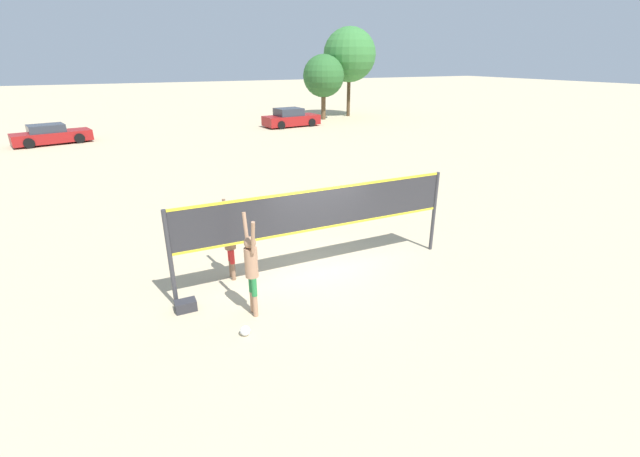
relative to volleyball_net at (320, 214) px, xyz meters
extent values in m
plane|color=#C6B28C|center=(0.00, 0.00, -1.65)|extent=(200.00, 200.00, 0.00)
cylinder|color=#38383D|center=(-3.61, 0.00, -0.50)|extent=(0.10, 0.10, 2.32)
cylinder|color=#38383D|center=(3.61, 0.00, -0.50)|extent=(0.10, 0.10, 2.32)
cube|color=#2D2D33|center=(0.00, 0.00, 0.13)|extent=(7.12, 0.02, 1.07)
cube|color=yellow|center=(0.00, 0.00, 0.63)|extent=(7.12, 0.03, 0.06)
cube|color=yellow|center=(0.00, 0.00, -0.37)|extent=(7.12, 0.03, 0.06)
cylinder|color=tan|center=(-2.11, -1.16, -1.40)|extent=(0.11, 0.11, 0.51)
cylinder|color=#267F3F|center=(-2.11, -1.16, -0.94)|extent=(0.12, 0.12, 0.42)
cylinder|color=tan|center=(-2.11, -0.96, -1.40)|extent=(0.11, 0.11, 0.51)
cylinder|color=#267F3F|center=(-2.11, -0.96, -0.94)|extent=(0.12, 0.12, 0.42)
cylinder|color=tan|center=(-2.11, -1.06, -0.40)|extent=(0.28, 0.28, 0.66)
sphere|color=tan|center=(-2.11, -1.06, 0.06)|extent=(0.26, 0.26, 0.26)
cylinder|color=tan|center=(-2.11, -1.31, 0.26)|extent=(0.08, 0.23, 0.74)
cylinder|color=tan|center=(-2.11, -0.82, 0.26)|extent=(0.08, 0.23, 0.74)
cylinder|color=#8C664C|center=(-2.11, 0.87, -1.43)|extent=(0.11, 0.11, 0.46)
cylinder|color=red|center=(-2.11, 0.87, -1.01)|extent=(0.12, 0.12, 0.37)
cylinder|color=#8C664C|center=(-2.11, 0.67, -1.43)|extent=(0.11, 0.11, 0.46)
cylinder|color=red|center=(-2.11, 0.67, -1.01)|extent=(0.12, 0.12, 0.37)
cylinder|color=#8C664C|center=(-2.11, 0.77, -0.53)|extent=(0.28, 0.28, 0.59)
sphere|color=#8C664C|center=(-2.11, 0.77, -0.12)|extent=(0.23, 0.23, 0.23)
cylinder|color=#8C664C|center=(-2.11, 1.00, 0.06)|extent=(0.08, 0.22, 0.66)
cylinder|color=#8C664C|center=(-2.11, 0.53, 0.06)|extent=(0.08, 0.22, 0.66)
sphere|color=white|center=(-2.52, -1.74, -1.55)|extent=(0.21, 0.21, 0.21)
cube|color=#2D2D33|center=(-3.45, -0.27, -1.53)|extent=(0.46, 0.30, 0.24)
cube|color=maroon|center=(9.09, 24.35, -1.15)|extent=(4.70, 2.35, 0.76)
cube|color=#2D333D|center=(8.86, 24.33, -0.48)|extent=(2.21, 1.94, 0.59)
cylinder|color=black|center=(10.39, 25.39, -1.33)|extent=(0.66, 0.29, 0.64)
cylinder|color=black|center=(10.57, 23.61, -1.33)|extent=(0.66, 0.29, 0.64)
cylinder|color=black|center=(7.60, 25.09, -1.33)|extent=(0.66, 0.29, 0.64)
cylinder|color=black|center=(7.79, 23.31, -1.33)|extent=(0.66, 0.29, 0.64)
cube|color=maroon|center=(-7.91, 23.97, -1.20)|extent=(4.85, 2.76, 0.66)
cube|color=#2D333D|center=(-8.13, 23.91, -0.62)|extent=(2.38, 2.04, 0.48)
cylinder|color=black|center=(-6.72, 25.10, -1.33)|extent=(0.67, 0.36, 0.64)
cylinder|color=black|center=(-6.34, 23.50, -1.33)|extent=(0.67, 0.36, 0.64)
cylinder|color=black|center=(-9.48, 24.44, -1.33)|extent=(0.67, 0.36, 0.64)
cylinder|color=black|center=(-9.09, 22.83, -1.33)|extent=(0.67, 0.36, 0.64)
cylinder|color=brown|center=(13.36, 27.11, -0.27)|extent=(0.40, 0.40, 2.76)
sphere|color=#2D662D|center=(13.36, 27.11, 2.11)|extent=(3.65, 3.65, 3.65)
cylinder|color=#4C3823|center=(16.64, 28.34, 0.44)|extent=(0.33, 0.33, 4.19)
sphere|color=#387A38|center=(16.64, 28.34, 3.87)|extent=(4.85, 4.85, 4.85)
camera|label=1|loc=(-4.30, -8.95, 3.59)|focal=24.00mm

